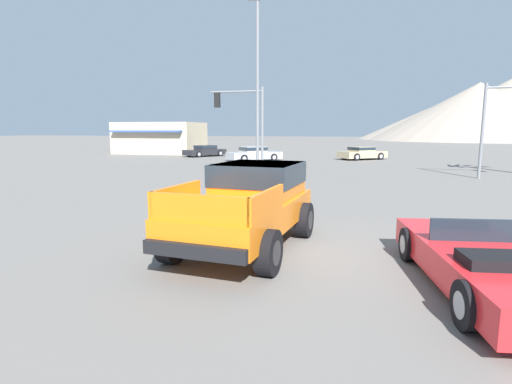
{
  "coord_description": "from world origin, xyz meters",
  "views": [
    {
      "loc": [
        1.83,
        -8.65,
        2.6
      ],
      "look_at": [
        -0.48,
        0.6,
        1.12
      ],
      "focal_mm": 28.0,
      "sensor_mm": 36.0,
      "label": 1
    }
  ],
  "objects_px": {
    "street_lamp_post": "(258,76)",
    "red_convertible_car": "(485,265)",
    "parked_car_silver": "(254,154)",
    "parked_car_tan": "(362,153)",
    "parked_car_dark": "(205,151)",
    "traffic_light_main": "(242,113)",
    "orange_pickup_truck": "(250,200)"
  },
  "relations": [
    {
      "from": "parked_car_silver",
      "to": "street_lamp_post",
      "type": "distance_m",
      "value": 16.32
    },
    {
      "from": "parked_car_dark",
      "to": "street_lamp_post",
      "type": "distance_m",
      "value": 22.77
    },
    {
      "from": "street_lamp_post",
      "to": "red_convertible_car",
      "type": "bearing_deg",
      "value": -59.15
    },
    {
      "from": "orange_pickup_truck",
      "to": "street_lamp_post",
      "type": "xyz_separation_m",
      "value": [
        -2.1,
        9.2,
        3.94
      ]
    },
    {
      "from": "traffic_light_main",
      "to": "red_convertible_car",
      "type": "bearing_deg",
      "value": 117.74
    },
    {
      "from": "street_lamp_post",
      "to": "orange_pickup_truck",
      "type": "bearing_deg",
      "value": -77.14
    },
    {
      "from": "orange_pickup_truck",
      "to": "parked_car_tan",
      "type": "bearing_deg",
      "value": 90.28
    },
    {
      "from": "parked_car_tan",
      "to": "parked_car_dark",
      "type": "xyz_separation_m",
      "value": [
        -15.2,
        0.77,
        -0.02
      ]
    },
    {
      "from": "parked_car_silver",
      "to": "parked_car_tan",
      "type": "bearing_deg",
      "value": 71.63
    },
    {
      "from": "parked_car_tan",
      "to": "traffic_light_main",
      "type": "xyz_separation_m",
      "value": [
        -7.5,
        -12.63,
        3.04
      ]
    },
    {
      "from": "street_lamp_post",
      "to": "parked_car_tan",
      "type": "bearing_deg",
      "value": 75.59
    },
    {
      "from": "red_convertible_car",
      "to": "traffic_light_main",
      "type": "xyz_separation_m",
      "value": [
        -9.08,
        17.27,
        3.2
      ]
    },
    {
      "from": "orange_pickup_truck",
      "to": "red_convertible_car",
      "type": "bearing_deg",
      "value": -14.77
    },
    {
      "from": "orange_pickup_truck",
      "to": "street_lamp_post",
      "type": "distance_m",
      "value": 10.22
    },
    {
      "from": "traffic_light_main",
      "to": "street_lamp_post",
      "type": "height_order",
      "value": "street_lamp_post"
    },
    {
      "from": "parked_car_dark",
      "to": "parked_car_tan",
      "type": "bearing_deg",
      "value": -149.5
    },
    {
      "from": "parked_car_tan",
      "to": "parked_car_dark",
      "type": "relative_size",
      "value": 1.0
    },
    {
      "from": "orange_pickup_truck",
      "to": "traffic_light_main",
      "type": "height_order",
      "value": "traffic_light_main"
    },
    {
      "from": "red_convertible_car",
      "to": "parked_car_tan",
      "type": "relative_size",
      "value": 1.07
    },
    {
      "from": "parked_car_tan",
      "to": "parked_car_dark",
      "type": "distance_m",
      "value": 15.22
    },
    {
      "from": "parked_car_tan",
      "to": "parked_car_silver",
      "type": "bearing_deg",
      "value": -105.15
    },
    {
      "from": "orange_pickup_truck",
      "to": "parked_car_silver",
      "type": "height_order",
      "value": "orange_pickup_truck"
    },
    {
      "from": "parked_car_dark",
      "to": "traffic_light_main",
      "type": "bearing_deg",
      "value": 153.31
    },
    {
      "from": "red_convertible_car",
      "to": "parked_car_dark",
      "type": "xyz_separation_m",
      "value": [
        -16.79,
        30.67,
        0.13
      ]
    },
    {
      "from": "traffic_light_main",
      "to": "street_lamp_post",
      "type": "xyz_separation_m",
      "value": [
        2.6,
        -6.42,
        1.35
      ]
    },
    {
      "from": "orange_pickup_truck",
      "to": "red_convertible_car",
      "type": "relative_size",
      "value": 1.04
    },
    {
      "from": "parked_car_dark",
      "to": "street_lamp_post",
      "type": "relative_size",
      "value": 0.53
    },
    {
      "from": "parked_car_dark",
      "to": "traffic_light_main",
      "type": "height_order",
      "value": "traffic_light_main"
    },
    {
      "from": "parked_car_silver",
      "to": "traffic_light_main",
      "type": "distance_m",
      "value": 9.39
    },
    {
      "from": "red_convertible_car",
      "to": "parked_car_tan",
      "type": "distance_m",
      "value": 29.94
    },
    {
      "from": "red_convertible_car",
      "to": "street_lamp_post",
      "type": "bearing_deg",
      "value": 112.6
    },
    {
      "from": "red_convertible_car",
      "to": "parked_car_silver",
      "type": "bearing_deg",
      "value": 103.77
    }
  ]
}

